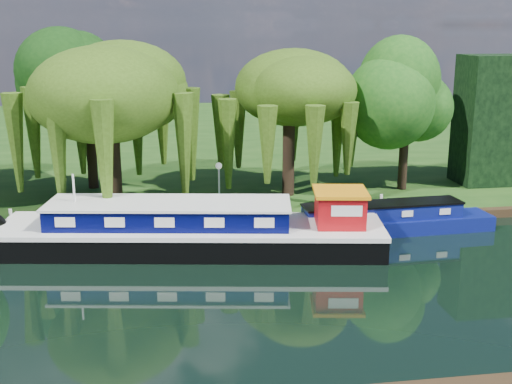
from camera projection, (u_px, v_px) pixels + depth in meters
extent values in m
plane|color=black|center=(232.00, 293.00, 25.22)|extent=(120.00, 120.00, 0.00)
cube|color=#153B10|center=(190.00, 139.00, 57.70)|extent=(120.00, 52.00, 0.45)
cube|color=black|center=(191.00, 240.00, 29.97)|extent=(18.17, 6.71, 1.18)
cube|color=silver|center=(191.00, 226.00, 29.80)|extent=(18.28, 6.80, 0.22)
cube|color=#03063C|center=(169.00, 214.00, 29.66)|extent=(11.33, 4.55, 0.94)
cube|color=silver|center=(169.00, 203.00, 29.53)|extent=(11.55, 4.78, 0.12)
cube|color=#9D0B0F|center=(340.00, 209.00, 29.51)|extent=(2.49, 2.49, 1.48)
cube|color=orange|center=(340.00, 192.00, 29.31)|extent=(2.77, 2.77, 0.16)
cylinder|color=silver|center=(75.00, 199.00, 29.52)|extent=(0.10, 0.10, 2.37)
cube|color=navy|center=(382.00, 227.00, 32.44)|extent=(11.64, 2.52, 0.87)
cube|color=navy|center=(382.00, 212.00, 32.24)|extent=(8.16, 1.86, 0.72)
cube|color=black|center=(383.00, 204.00, 32.13)|extent=(8.26, 1.96, 0.10)
cube|color=silver|center=(329.00, 219.00, 30.94)|extent=(0.58, 0.08, 0.31)
cube|color=silver|center=(369.00, 216.00, 31.33)|extent=(0.58, 0.08, 0.31)
cube|color=silver|center=(407.00, 214.00, 31.72)|extent=(0.58, 0.08, 0.31)
cube|color=silver|center=(445.00, 212.00, 32.11)|extent=(0.58, 0.08, 0.31)
cylinder|color=black|center=(114.00, 161.00, 35.06)|extent=(0.66, 0.66, 5.07)
ellipsoid|color=#2F4B10|center=(111.00, 94.00, 34.14)|extent=(7.07, 7.07, 4.57)
cylinder|color=black|center=(288.00, 157.00, 37.50)|extent=(0.65, 0.65, 4.57)
ellipsoid|color=#2F4B10|center=(289.00, 100.00, 36.67)|extent=(6.24, 6.24, 4.03)
cylinder|color=black|center=(90.00, 134.00, 38.86)|extent=(0.63, 0.63, 6.74)
ellipsoid|color=black|center=(87.00, 88.00, 38.16)|extent=(5.39, 5.39, 5.39)
cylinder|color=black|center=(404.00, 140.00, 38.68)|extent=(0.60, 0.60, 6.02)
ellipsoid|color=#164B12|center=(407.00, 99.00, 38.05)|extent=(4.82, 4.82, 4.82)
cube|color=black|center=(507.00, 120.00, 40.22)|extent=(6.00, 3.00, 8.00)
cylinder|color=silver|center=(219.00, 189.00, 34.95)|extent=(0.10, 0.10, 2.20)
sphere|color=white|center=(219.00, 166.00, 34.63)|extent=(0.36, 0.36, 0.36)
cylinder|color=silver|center=(11.00, 219.00, 31.58)|extent=(0.16, 0.16, 1.00)
cylinder|color=silver|center=(135.00, 214.00, 32.45)|extent=(0.16, 0.16, 1.00)
cylinder|color=silver|center=(271.00, 208.00, 33.45)|extent=(0.16, 0.16, 1.00)
cylinder|color=silver|center=(381.00, 203.00, 34.31)|extent=(0.16, 0.16, 1.00)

